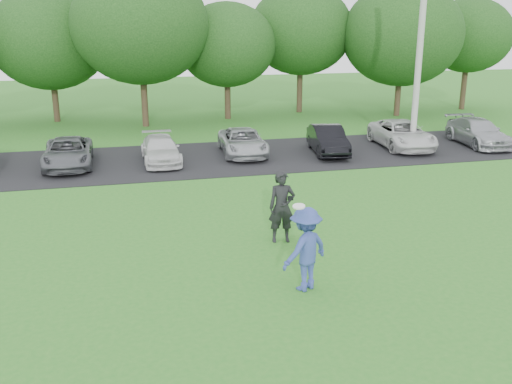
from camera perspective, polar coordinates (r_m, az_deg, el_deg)
The scene contains 7 objects.
ground at distance 12.86m, azimuth 3.76°, elevation -10.01°, with size 100.00×100.00×0.00m, color #277321.
parking_lot at distance 24.86m, azimuth -5.21°, elevation 3.36°, with size 32.00×6.50×0.03m, color black.
utility_pole at distance 26.93m, azimuth 16.09°, elevation 13.89°, with size 0.28×0.28×9.37m, color #AEAEA8.
frisbee_player at distance 12.66m, azimuth 4.97°, elevation -5.70°, with size 1.42×1.19×2.07m.
camera_bystander at distance 15.30m, azimuth 2.60°, elevation -1.50°, with size 0.77×0.55×1.97m.
parked_cars at distance 24.84m, azimuth -2.53°, elevation 4.83°, with size 28.00×4.92×1.24m.
tree_row at distance 34.06m, azimuth -5.42°, elevation 15.33°, with size 42.39×9.85×8.64m.
Camera 1 is at (-3.52, -10.91, 5.82)m, focal length 40.00 mm.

